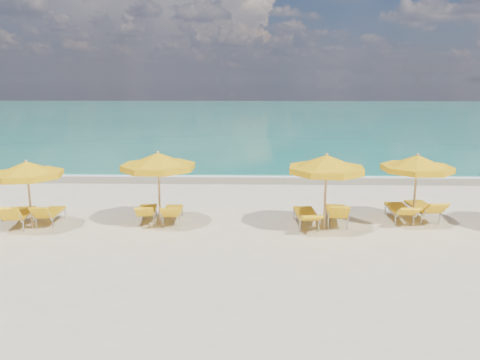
{
  "coord_description": "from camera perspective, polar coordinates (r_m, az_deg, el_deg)",
  "views": [
    {
      "loc": [
        0.43,
        -14.4,
        4.62
      ],
      "look_at": [
        0.0,
        1.5,
        1.2
      ],
      "focal_mm": 35.0,
      "sensor_mm": 36.0,
      "label": 1
    }
  ],
  "objects": [
    {
      "name": "ground_plane",
      "position": [
        15.13,
        -0.15,
        -5.64
      ],
      "size": [
        120.0,
        120.0,
        0.0
      ],
      "primitive_type": "plane",
      "color": "beige"
    },
    {
      "name": "ocean",
      "position": [
        62.58,
        1.16,
        7.9
      ],
      "size": [
        120.0,
        80.0,
        0.3
      ],
      "primitive_type": "cube",
      "color": "#136D5A",
      "rests_on": "ground"
    },
    {
      "name": "wet_sand_band",
      "position": [
        22.29,
        0.41,
        0.17
      ],
      "size": [
        120.0,
        2.6,
        0.01
      ],
      "primitive_type": "cube",
      "color": "tan",
      "rests_on": "ground"
    },
    {
      "name": "foam_line",
      "position": [
        23.08,
        0.45,
        0.58
      ],
      "size": [
        120.0,
        1.2,
        0.03
      ],
      "primitive_type": "cube",
      "color": "white",
      "rests_on": "ground"
    },
    {
      "name": "whitecap_near",
      "position": [
        32.39,
        -9.94,
        3.75
      ],
      "size": [
        14.0,
        0.36,
        0.05
      ],
      "primitive_type": "cube",
      "color": "white",
      "rests_on": "ground"
    },
    {
      "name": "whitecap_far",
      "position": [
        39.42,
        12.66,
        5.11
      ],
      "size": [
        18.0,
        0.3,
        0.05
      ],
      "primitive_type": "cube",
      "color": "white",
      "rests_on": "ground"
    },
    {
      "name": "umbrella_2",
      "position": [
        15.86,
        -24.54,
        1.11
      ],
      "size": [
        2.57,
        2.57,
        2.21
      ],
      "rotation": [
        0.0,
        0.0,
        -0.19
      ],
      "color": "tan",
      "rests_on": "ground"
    },
    {
      "name": "umbrella_3",
      "position": [
        15.07,
        -9.95,
        2.19
      ],
      "size": [
        3.07,
        3.07,
        2.42
      ],
      "rotation": [
        0.0,
        0.0,
        0.35
      ],
      "color": "tan",
      "rests_on": "ground"
    },
    {
      "name": "umbrella_4",
      "position": [
        14.57,
        10.49,
        1.86
      ],
      "size": [
        2.95,
        2.95,
        2.43
      ],
      "rotation": [
        0.0,
        0.0,
        0.27
      ],
      "color": "tan",
      "rests_on": "ground"
    },
    {
      "name": "umbrella_5",
      "position": [
        16.05,
        20.79,
        1.87
      ],
      "size": [
        3.03,
        3.03,
        2.32
      ],
      "rotation": [
        0.0,
        0.0,
        0.43
      ],
      "color": "tan",
      "rests_on": "ground"
    },
    {
      "name": "lounger_2_left",
      "position": [
        16.67,
        -25.31,
        -4.3
      ],
      "size": [
        0.94,
        1.96,
        0.94
      ],
      "rotation": [
        0.0,
        0.0,
        0.17
      ],
      "color": "#A5A8AD",
      "rests_on": "ground"
    },
    {
      "name": "lounger_2_right",
      "position": [
        16.56,
        -22.09,
        -4.21
      ],
      "size": [
        0.65,
        1.7,
        0.83
      ],
      "rotation": [
        0.0,
        0.0,
        0.05
      ],
      "color": "#A5A8AD",
      "rests_on": "ground"
    },
    {
      "name": "lounger_3_left",
      "position": [
        15.88,
        -11.27,
        -4.21
      ],
      "size": [
        0.81,
        1.82,
        0.78
      ],
      "rotation": [
        0.0,
        0.0,
        0.13
      ],
      "color": "#A5A8AD",
      "rests_on": "ground"
    },
    {
      "name": "lounger_3_right",
      "position": [
        15.66,
        -8.19,
        -4.32
      ],
      "size": [
        0.7,
        1.8,
        0.78
      ],
      "rotation": [
        0.0,
        0.0,
        0.07
      ],
      "color": "#A5A8AD",
      "rests_on": "ground"
    },
    {
      "name": "lounger_4_left",
      "position": [
        15.22,
        8.05,
        -4.74
      ],
      "size": [
        0.76,
        2.06,
        0.73
      ],
      "rotation": [
        0.0,
        0.0,
        0.06
      ],
      "color": "#A5A8AD",
      "rests_on": "ground"
    },
    {
      "name": "lounger_4_right",
      "position": [
        15.63,
        11.68,
        -4.39
      ],
      "size": [
        0.85,
        1.98,
        0.92
      ],
      "rotation": [
        0.0,
        0.0,
        -0.11
      ],
      "color": "#A5A8AD",
      "rests_on": "ground"
    },
    {
      "name": "lounger_5_left",
      "position": [
        16.53,
        18.84,
        -3.92
      ],
      "size": [
        0.68,
        1.98,
        0.78
      ],
      "rotation": [
        0.0,
        0.0,
        -0.02
      ],
      "color": "#A5A8AD",
      "rests_on": "ground"
    },
    {
      "name": "lounger_5_right",
      "position": [
        16.97,
        21.36,
        -3.66
      ],
      "size": [
        0.82,
        2.05,
        0.88
      ],
      "rotation": [
        0.0,
        0.0,
        0.08
      ],
      "color": "#A5A8AD",
      "rests_on": "ground"
    }
  ]
}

